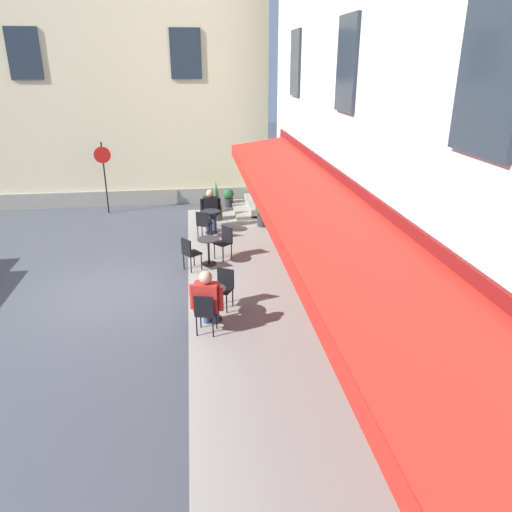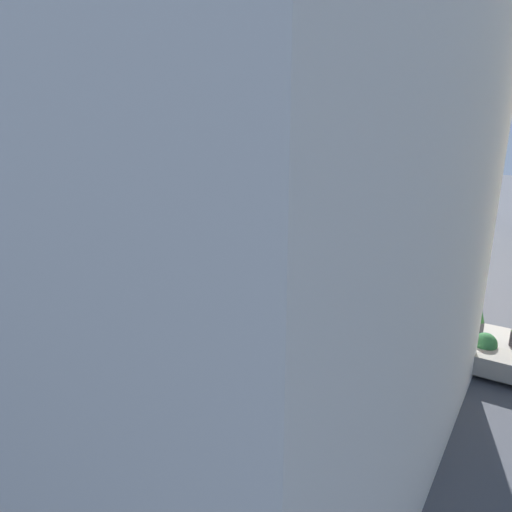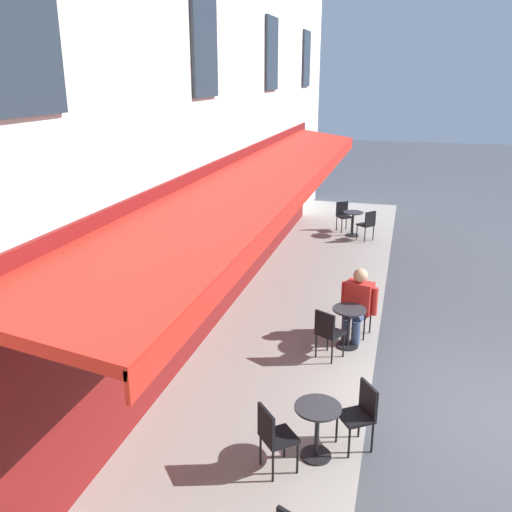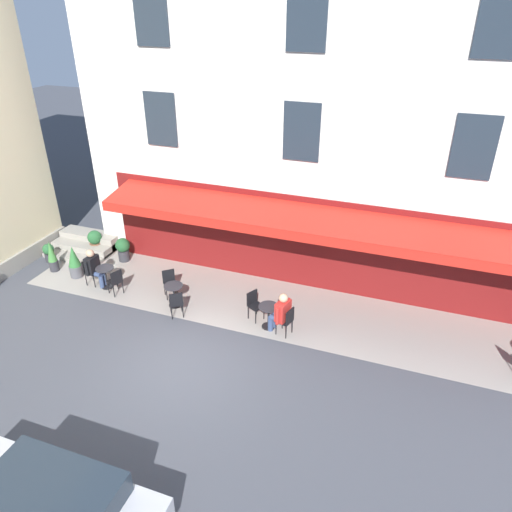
% 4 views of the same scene
% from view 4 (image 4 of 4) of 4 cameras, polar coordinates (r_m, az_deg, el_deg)
% --- Properties ---
extents(ground_plane, '(70.00, 70.00, 0.00)m').
position_cam_4_polar(ground_plane, '(13.27, -8.55, -12.68)').
color(ground_plane, '#42444C').
extents(sidewalk_cafe_terrace, '(20.50, 3.20, 0.01)m').
position_cam_4_polar(sidewalk_cafe_terrace, '(14.93, 8.89, -7.32)').
color(sidewalk_cafe_terrace, gray).
rests_on(sidewalk_cafe_terrace, ground_plane).
extents(cafe_building_facade, '(20.00, 10.70, 15.00)m').
position_cam_4_polar(cafe_building_facade, '(18.13, 17.76, 23.72)').
color(cafe_building_facade, silver).
rests_on(cafe_building_facade, ground_plane).
extents(back_alley_steps, '(2.40, 1.75, 0.60)m').
position_cam_4_polar(back_alley_steps, '(19.57, -19.61, 1.37)').
color(back_alley_steps, gray).
rests_on(back_alley_steps, ground_plane).
extents(cafe_table_near_entrance, '(0.60, 0.60, 0.75)m').
position_cam_4_polar(cafe_table_near_entrance, '(15.25, -9.79, -4.31)').
color(cafe_table_near_entrance, black).
rests_on(cafe_table_near_entrance, ground_plane).
extents(cafe_chair_black_kerbside, '(0.56, 0.56, 0.91)m').
position_cam_4_polar(cafe_chair_black_kerbside, '(14.69, -9.52, -5.43)').
color(cafe_chair_black_kerbside, black).
rests_on(cafe_chair_black_kerbside, ground_plane).
extents(cafe_chair_black_corner_left, '(0.56, 0.56, 0.91)m').
position_cam_4_polar(cafe_chair_black_corner_left, '(15.75, -10.30, -2.96)').
color(cafe_chair_black_corner_left, black).
rests_on(cafe_chair_black_corner_left, ground_plane).
extents(cafe_table_mid_terrace, '(0.60, 0.60, 0.75)m').
position_cam_4_polar(cafe_table_mid_terrace, '(14.11, 1.51, -6.87)').
color(cafe_table_mid_terrace, black).
rests_on(cafe_table_mid_terrace, ground_plane).
extents(cafe_chair_black_back_row, '(0.49, 0.49, 0.91)m').
position_cam_4_polar(cafe_chair_black_back_row, '(13.81, 3.71, -7.55)').
color(cafe_chair_black_back_row, black).
rests_on(cafe_chair_black_back_row, ground_plane).
extents(cafe_chair_black_facing_street, '(0.54, 0.54, 0.91)m').
position_cam_4_polar(cafe_chair_black_facing_street, '(14.46, -0.22, -5.61)').
color(cafe_chair_black_facing_street, black).
rests_on(cafe_chair_black_facing_street, ground_plane).
extents(cafe_table_streetside, '(0.60, 0.60, 0.75)m').
position_cam_4_polar(cafe_table_streetside, '(16.73, -17.53, -2.13)').
color(cafe_table_streetside, black).
rests_on(cafe_table_streetside, ground_plane).
extents(cafe_chair_black_corner_right, '(0.53, 0.53, 0.91)m').
position_cam_4_polar(cafe_chair_black_corner_right, '(16.21, -16.44, -2.77)').
color(cafe_chair_black_corner_right, black).
rests_on(cafe_chair_black_corner_right, ground_plane).
extents(cafe_chair_black_by_window, '(0.41, 0.41, 0.91)m').
position_cam_4_polar(cafe_chair_black_by_window, '(17.07, -19.24, -1.55)').
color(cafe_chair_black_by_window, black).
rests_on(cafe_chair_black_by_window, ground_plane).
extents(seated_patron_in_red, '(0.65, 0.69, 1.36)m').
position_cam_4_polar(seated_patron_in_red, '(13.80, 2.97, -6.67)').
color(seated_patron_in_red, navy).
rests_on(seated_patron_in_red, ground_plane).
extents(seated_companion_in_black, '(0.57, 0.69, 1.33)m').
position_cam_4_polar(seated_companion_in_black, '(16.86, -18.76, -1.22)').
color(seated_companion_in_black, navy).
rests_on(seated_companion_in_black, ground_plane).
extents(potted_plant_by_steps, '(0.33, 0.33, 1.17)m').
position_cam_4_polar(potted_plant_by_steps, '(18.36, -23.21, -0.04)').
color(potted_plant_by_steps, '#2D2D33').
rests_on(potted_plant_by_steps, ground_plane).
extents(potted_plant_under_sign, '(0.53, 0.53, 0.90)m').
position_cam_4_polar(potted_plant_under_sign, '(18.24, -15.62, 0.88)').
color(potted_plant_under_sign, '#2D2D33').
rests_on(potted_plant_under_sign, ground_plane).
extents(potted_plant_entrance_right, '(0.44, 0.44, 1.18)m').
position_cam_4_polar(potted_plant_entrance_right, '(17.68, -20.89, -0.67)').
color(potted_plant_entrance_right, '#4C4C51').
rests_on(potted_plant_entrance_right, ground_plane).
extents(potted_plant_entrance_left, '(0.41, 0.41, 0.70)m').
position_cam_4_polar(potted_plant_entrance_left, '(19.18, -23.53, 0.45)').
color(potted_plant_entrance_left, '#2D2D33').
rests_on(potted_plant_entrance_left, ground_plane).
extents(potted_plant_mid_terrace, '(0.53, 0.53, 0.90)m').
position_cam_4_polar(potted_plant_mid_terrace, '(19.15, -18.67, 1.72)').
color(potted_plant_mid_terrace, brown).
rests_on(potted_plant_mid_terrace, ground_plane).
extents(parked_car_silver, '(4.31, 1.82, 1.33)m').
position_cam_4_polar(parked_car_silver, '(10.27, -23.96, -25.97)').
color(parked_car_silver, '#B7B7BC').
rests_on(parked_car_silver, ground_plane).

